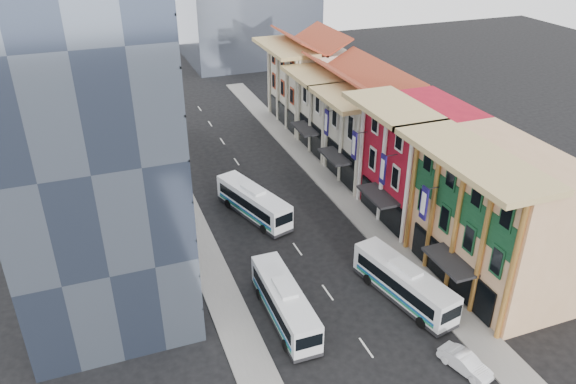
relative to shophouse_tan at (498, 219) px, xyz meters
name	(u,v)px	position (x,y,z in m)	size (l,w,h in m)	color
ground	(372,357)	(-14.00, -5.00, -6.00)	(200.00, 200.00, 0.00)	black
sidewalk_right	(346,200)	(-5.50, 17.00, -5.92)	(3.00, 90.00, 0.15)	slate
sidewalk_left	(194,229)	(-22.50, 17.00, -5.92)	(3.00, 90.00, 0.15)	slate
shophouse_tan	(498,219)	(0.00, 0.00, 0.00)	(8.00, 14.00, 12.00)	tan
shophouse_red	(420,162)	(0.00, 12.00, 0.00)	(8.00, 10.00, 12.00)	#A61224
shophouse_cream_near	(374,137)	(0.00, 21.50, -1.00)	(8.00, 9.00, 10.00)	beige
shophouse_cream_mid	(340,112)	(0.00, 30.50, -1.00)	(8.00, 9.00, 10.00)	beige
shophouse_cream_far	(309,85)	(0.00, 41.00, -0.50)	(8.00, 12.00, 11.00)	beige
office_tower	(81,107)	(-31.00, 14.00, 9.00)	(12.00, 26.00, 30.00)	#3C475F
office_block_far	(92,109)	(-30.00, 37.00, 1.00)	(10.00, 18.00, 14.00)	gray
bus_left_near	(285,302)	(-18.55, 1.23, -4.36)	(2.39, 10.20, 3.27)	silver
bus_left_far	(253,202)	(-16.00, 17.43, -4.32)	(2.45, 10.46, 3.36)	white
bus_right	(404,282)	(-8.50, 0.07, -4.33)	(2.43, 10.38, 3.33)	silver
sedan_right	(465,363)	(-8.50, -8.39, -5.34)	(1.39, 3.99, 1.32)	silver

